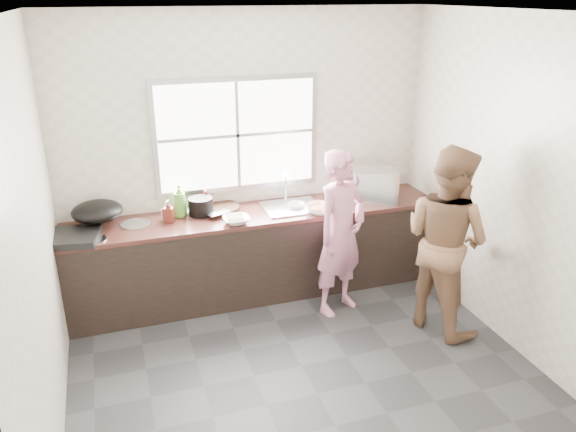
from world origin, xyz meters
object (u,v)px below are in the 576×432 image
object	(u,v)px
cutting_board	(220,208)
bowl_held	(296,205)
woman	(341,239)
bottle_green	(180,200)
bowl_crabs	(319,210)
plate_food	(191,210)
glass_jar	(165,215)
pot_lid_left	(93,240)
black_pot	(201,206)
pot_lid_right	(136,224)
burner	(73,237)
wok	(97,211)
bottle_brown_tall	(169,212)
person_side	(446,240)
bowl_mince	(236,220)
bottle_brown_short	(206,200)
dish_rack	(375,185)

from	to	relation	value
cutting_board	bowl_held	bearing A→B (deg)	-14.45
woman	bottle_green	xyz separation A→B (m)	(-1.34, 0.67, 0.29)
woman	bowl_crabs	size ratio (longest dim) A/B	7.07
bowl_crabs	plate_food	distance (m)	1.23
glass_jar	pot_lid_left	distance (m)	0.69
woman	black_pot	bearing A→B (deg)	125.50
glass_jar	pot_lid_right	xyz separation A→B (m)	(-0.27, -0.03, -0.05)
black_pot	plate_food	size ratio (longest dim) A/B	1.10
cutting_board	black_pot	distance (m)	0.21
plate_food	burner	world-z (taller)	burner
woman	wok	xyz separation A→B (m)	(-2.07, 0.66, 0.28)
bottle_brown_tall	person_side	bearing A→B (deg)	-26.43
cutting_board	pot_lid_right	size ratio (longest dim) A/B	1.43
wok	glass_jar	bearing A→B (deg)	-3.75
cutting_board	pot_lid_right	bearing A→B (deg)	-170.62
bowl_mince	glass_jar	distance (m)	0.66
wok	pot_lid_right	world-z (taller)	wok
person_side	bottle_green	size ratio (longest dim) A/B	5.25
bowl_crabs	bottle_brown_short	world-z (taller)	bottle_brown_short
plate_food	pot_lid_left	xyz separation A→B (m)	(-0.90, -0.42, -0.00)
bottle_green	bottle_brown_tall	world-z (taller)	bottle_green
bowl_mince	bottle_brown_tall	bearing A→B (deg)	158.14
person_side	pot_lid_right	bearing A→B (deg)	47.08
plate_food	wok	xyz separation A→B (m)	(-0.85, -0.12, 0.14)
woman	burner	distance (m)	2.32
bowl_crabs	dish_rack	xyz separation A→B (m)	(0.64, 0.13, 0.13)
woman	bottle_brown_tall	xyz separation A→B (m)	(-1.46, 0.57, 0.23)
woman	bottle_brown_tall	distance (m)	1.58
cutting_board	pot_lid_right	world-z (taller)	cutting_board
bowl_mince	pot_lid_right	xyz separation A→B (m)	(-0.87, 0.25, -0.02)
cutting_board	wok	xyz separation A→B (m)	(-1.11, -0.06, 0.13)
bottle_brown_short	burner	xyz separation A→B (m)	(-1.21, -0.38, -0.06)
woman	cutting_board	size ratio (longest dim) A/B	3.78
plate_food	cutting_board	bearing A→B (deg)	-13.11
black_pot	bottle_green	world-z (taller)	bottle_green
plate_food	wok	bearing A→B (deg)	-171.91
bowl_mince	dish_rack	world-z (taller)	dish_rack
bottle_green	burner	xyz separation A→B (m)	(-0.94, -0.27, -0.13)
bowl_held	bottle_brown_short	size ratio (longest dim) A/B	1.14
bottle_green	pot_lid_right	bearing A→B (deg)	-168.96
bowl_held	pot_lid_left	size ratio (longest dim) A/B	0.92
dish_rack	bottle_green	bearing A→B (deg)	-163.88
black_pot	wok	bearing A→B (deg)	179.53
plate_food	wok	distance (m)	0.87
black_pot	wok	xyz separation A→B (m)	(-0.92, 0.01, 0.06)
wok	dish_rack	bearing A→B (deg)	-4.03
burner	wok	distance (m)	0.36
bowl_held	wok	xyz separation A→B (m)	(-1.83, 0.13, 0.11)
pot_lid_right	glass_jar	bearing A→B (deg)	7.17
cutting_board	black_pot	bearing A→B (deg)	-160.82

